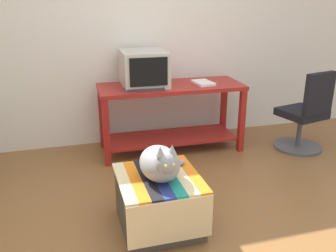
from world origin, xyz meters
The scene contains 10 objects.
ground_plane centered at (0.00, 0.00, 0.00)m, with size 14.00×14.00×0.00m, color brown.
back_wall centered at (0.00, 2.05, 1.30)m, with size 8.00×0.10×2.60m, color silver.
desk centered at (0.25, 1.60, 0.50)m, with size 1.54×0.62×0.73m.
tv_monitor centered at (-0.03, 1.67, 0.90)m, with size 0.47×0.53×0.36m.
keyboard centered at (-0.07, 1.48, 0.74)m, with size 0.40×0.15×0.02m, color #333338.
book centered at (0.59, 1.55, 0.74)m, with size 0.18×0.26×0.03m, color white.
ottoman_with_blanket centered at (-0.25, 0.22, 0.20)m, with size 0.58×0.64×0.41m.
cat centered at (-0.25, 0.17, 0.54)m, with size 0.39×0.41×0.31m.
office_chair centered at (1.64, 1.17, 0.39)m, with size 0.52×0.52×0.89m.
pen centered at (0.72, 1.58, 0.73)m, with size 0.01×0.01×0.14m, color #B7B7BC.
Camera 1 is at (-0.83, -2.07, 1.63)m, focal length 39.58 mm.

